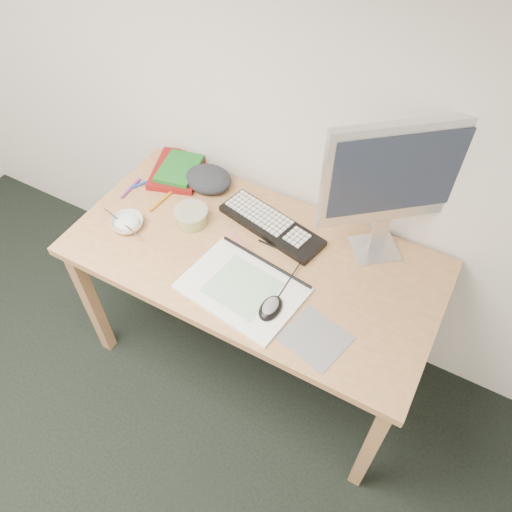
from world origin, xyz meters
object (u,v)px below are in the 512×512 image
Objects in this scene: sketchpad at (242,288)px; rice_bowl at (127,224)px; monitor at (394,178)px; keyboard at (271,225)px; desk at (253,269)px.

rice_bowl is at bearing -176.55° from sketchpad.
sketchpad is at bearing -4.69° from rice_bowl.
monitor is 1.02m from rice_bowl.
rice_bowl is at bearing 162.68° from monitor.
keyboard is at bearing 107.27° from sketchpad.
sketchpad is at bearing -169.70° from monitor.
keyboard is 3.46× the size of rice_bowl.
rice_bowl reaches higher than desk.
monitor reaches higher than keyboard.
desk is 0.18m from sketchpad.
desk is 2.47× the size of monitor.
keyboard reaches higher than sketchpad.
sketchpad is at bearing -68.06° from keyboard.
rice_bowl is at bearing -167.51° from desk.
desk is at bearing -75.23° from keyboard.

